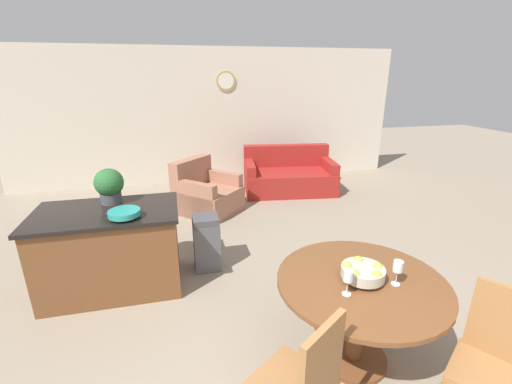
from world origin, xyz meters
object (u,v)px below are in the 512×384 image
dining_table (360,299)px  dining_chair_near_left (303,381)px  trash_bin (207,242)px  dining_chair_near_right (495,357)px  wine_glass_right (398,267)px  couch (289,176)px  armchair (206,194)px  fruit_bowl (363,272)px  potted_plant (109,185)px  kitchen_island (112,250)px  wine_glass_left (348,277)px  teal_bowl (124,213)px

dining_table → dining_chair_near_left: size_ratio=1.29×
dining_table → trash_bin: bearing=120.5°
dining_chair_near_left → trash_bin: (-0.33, 2.24, -0.21)m
dining_chair_near_right → trash_bin: bearing=-1.0°
wine_glass_right → couch: wine_glass_right is taller
dining_chair_near_left → armchair: size_ratio=0.80×
trash_bin → armchair: bearing=84.4°
fruit_bowl → armchair: 3.61m
dining_chair_near_left → armchair: (-0.15, 4.03, -0.24)m
dining_chair_near_right → potted_plant: size_ratio=2.63×
kitchen_island → potted_plant: size_ratio=3.79×
dining_chair_near_right → trash_bin: dining_chair_near_right is taller
trash_bin → armchair: 1.80m
dining_table → trash_bin: size_ratio=1.92×
couch → kitchen_island: bearing=-129.6°
dining_table → wine_glass_left: wine_glass_left is taller
teal_bowl → trash_bin: teal_bowl is taller
dining_table → kitchen_island: 2.52m
wine_glass_right → armchair: 3.78m
dining_chair_near_right → wine_glass_left: bearing=19.9°
teal_bowl → couch: 3.97m
dining_chair_near_left → fruit_bowl: dining_chair_near_left is taller
dining_chair_near_right → wine_glass_left: size_ratio=5.15×
trash_bin → couch: 3.09m
fruit_bowl → wine_glass_right: bearing=-26.6°
teal_bowl → trash_bin: (0.79, 0.40, -0.61)m
kitchen_island → teal_bowl: bearing=-48.5°
kitchen_island → dining_chair_near_right: bearing=-40.7°
dining_chair_near_right → teal_bowl: bearing=15.9°
fruit_bowl → armchair: (-0.82, 3.48, -0.53)m
fruit_bowl → potted_plant: size_ratio=0.85×
dining_chair_near_right → teal_bowl: (-2.34, 1.96, 0.40)m
teal_bowl → dining_chair_near_left: bearing=-58.6°
dining_chair_near_right → kitchen_island: dining_chair_near_right is taller
potted_plant → couch: size_ratio=0.21×
wine_glass_right → wine_glass_left: bearing=-176.5°
dining_chair_near_left → kitchen_island: bearing=88.5°
fruit_bowl → trash_bin: bearing=120.5°
trash_bin → armchair: size_ratio=0.53×
wine_glass_left → couch: size_ratio=0.10×
potted_plant → dining_chair_near_left: bearing=-60.5°
dining_chair_near_left → potted_plant: bearing=85.3°
couch → potted_plant: bearing=-131.8°
dining_chair_near_left → armchair: 4.04m
wine_glass_right → kitchen_island: 2.78m
dining_table → teal_bowl: teal_bowl is taller
dining_chair_near_right → fruit_bowl: bearing=5.3°
potted_plant → fruit_bowl: bearing=-41.7°
wine_glass_right → armchair: bearing=106.0°
trash_bin → wine_glass_right: bearing=-56.1°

